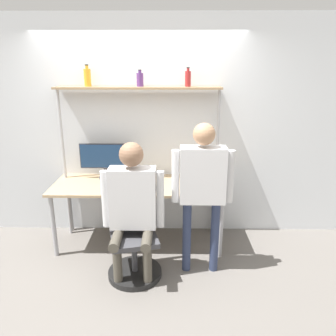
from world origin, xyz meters
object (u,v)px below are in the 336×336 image
(office_chair, at_px, (134,249))
(person_seated, at_px, (132,201))
(cell_phone, at_px, (158,189))
(monitor, at_px, (105,158))
(bottle_red, at_px, (188,78))
(bottle_amber, at_px, (87,77))
(person_standing, at_px, (203,181))
(bottle_purple, at_px, (140,79))
(laptop, at_px, (134,184))

(office_chair, height_order, person_seated, person_seated)
(office_chair, bearing_deg, cell_phone, 63.58)
(monitor, bearing_deg, bottle_red, 1.75)
(cell_phone, distance_m, office_chair, 0.72)
(bottle_red, bearing_deg, bottle_amber, 180.00)
(person_seated, xyz_separation_m, bottle_red, (0.56, 0.90, 1.12))
(monitor, distance_m, person_standing, 1.35)
(cell_phone, distance_m, bottle_purple, 1.26)
(cell_phone, height_order, person_seated, person_seated)
(laptop, distance_m, bottle_amber, 1.33)
(laptop, distance_m, person_standing, 0.86)
(bottle_purple, distance_m, bottle_red, 0.55)
(cell_phone, distance_m, bottle_amber, 1.50)
(cell_phone, bearing_deg, person_standing, -40.09)
(monitor, xyz_separation_m, person_standing, (1.12, -0.75, -0.01))
(person_standing, bearing_deg, office_chair, -173.74)
(cell_phone, bearing_deg, person_seated, -113.67)
(cell_phone, relative_size, person_seated, 0.10)
(bottle_purple, height_order, bottle_amber, bottle_amber)
(office_chair, distance_m, bottle_amber, 1.99)
(monitor, xyz_separation_m, bottle_amber, (-0.16, 0.03, 0.95))
(laptop, height_order, bottle_red, bottle_red)
(cell_phone, height_order, bottle_amber, bottle_amber)
(laptop, bearing_deg, bottle_amber, 144.50)
(monitor, bearing_deg, office_chair, -63.37)
(laptop, height_order, bottle_purple, bottle_purple)
(person_standing, xyz_separation_m, bottle_amber, (-1.27, 0.78, 0.96))
(bottle_purple, bearing_deg, person_standing, -49.29)
(bottle_red, bearing_deg, office_chair, -123.57)
(laptop, relative_size, person_seated, 0.22)
(cell_phone, distance_m, person_seated, 0.56)
(laptop, xyz_separation_m, bottle_amber, (-0.54, 0.38, 1.15))
(bottle_purple, bearing_deg, monitor, -176.08)
(monitor, bearing_deg, person_seated, -63.94)
(person_standing, height_order, bottle_purple, bottle_purple)
(laptop, xyz_separation_m, office_chair, (0.04, -0.48, -0.55))
(person_standing, relative_size, bottle_red, 7.53)
(monitor, bearing_deg, laptop, -42.85)
(monitor, xyz_separation_m, cell_phone, (0.65, -0.36, -0.25))
(person_seated, bearing_deg, cell_phone, 66.33)
(person_seated, height_order, bottle_purple, bottle_purple)
(bottle_amber, bearing_deg, bottle_purple, 0.00)
(office_chair, distance_m, person_standing, 1.02)
(bottle_red, xyz_separation_m, bottle_amber, (-1.15, 0.00, 0.01))
(cell_phone, bearing_deg, monitor, 150.94)
(person_seated, distance_m, bottle_purple, 1.43)
(monitor, relative_size, office_chair, 0.68)
(bottle_amber, bearing_deg, cell_phone, -25.88)
(office_chair, bearing_deg, bottle_amber, 123.66)
(cell_phone, xyz_separation_m, bottle_red, (0.34, 0.39, 1.19))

